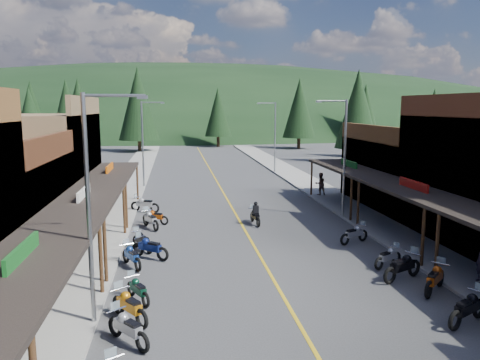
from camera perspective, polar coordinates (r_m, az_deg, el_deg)
name	(u,v)px	position (r m, az deg, el deg)	size (l,w,h in m)	color
ground	(262,260)	(23.54, 2.72, -9.74)	(220.00, 220.00, 0.00)	#38383A
centerline	(222,190)	(42.78, -2.25, -1.18)	(0.15, 90.00, 0.01)	gold
sidewalk_west	(124,191)	(42.80, -13.92, -1.35)	(3.40, 94.00, 0.15)	gray
sidewalk_east	(314,187)	(44.47, 8.98, -0.81)	(3.40, 94.00, 0.15)	gray
shop_west_3	(33,166)	(34.80, -23.95, 1.55)	(10.90, 10.20, 8.20)	brown
shop_east_3	(412,173)	(38.07, 20.21, 0.85)	(10.90, 10.20, 6.20)	#4C2D16
streetlight_0	(93,200)	(16.43, -17.53, -2.29)	(2.16, 0.18, 8.00)	gray
streetlight_1	(144,140)	(44.10, -11.61, 4.78)	(2.16, 0.18, 8.00)	gray
streetlight_2	(343,153)	(32.06, 12.40, 3.24)	(2.16, 0.18, 8.00)	gray
streetlight_3	(274,134)	(53.17, 4.14, 5.63)	(2.16, 0.18, 8.00)	gray
ridge_hill	(187,129)	(157.14, -6.49, 6.17)	(310.00, 140.00, 60.00)	black
pine_1	(67,108)	(94.01, -20.38, 8.24)	(5.88, 5.88, 12.50)	black
pine_2	(138,104)	(80.11, -12.31, 9.09)	(6.72, 6.72, 14.00)	black
pine_3	(218,112)	(88.29, -2.70, 8.28)	(5.04, 5.04, 11.00)	black
pine_4	(299,108)	(84.85, 7.25, 8.70)	(5.88, 5.88, 12.50)	black
pine_5	(359,104)	(101.37, 14.32, 8.96)	(6.72, 6.72, 14.00)	black
pine_6	(433,112)	(99.49, 22.52, 7.69)	(5.04, 5.04, 11.00)	black
pine_7	(31,108)	(101.78, -24.10, 8.04)	(5.88, 5.88, 12.50)	black
pine_8	(30,119)	(64.43, -24.22, 6.80)	(4.48, 4.48, 10.00)	black
pine_9	(365,114)	(72.61, 14.99, 7.76)	(4.93, 4.93, 10.80)	black
pine_10	(79,112)	(73.22, -19.05, 7.90)	(5.38, 5.38, 11.60)	black
pine_11	(358,109)	(64.60, 14.15, 8.39)	(5.82, 5.82, 12.40)	black
bike_west_4	(128,327)	(16.00, -13.51, -17.01)	(0.71, 2.13, 1.22)	#949599
bike_west_5	(129,305)	(17.50, -13.33, -14.58)	(0.74, 2.21, 1.26)	orange
bike_west_6	(138,289)	(19.08, -12.33, -12.81)	(0.63, 1.88, 1.07)	#0B3825
bike_west_7	(132,255)	(22.95, -13.08, -8.91)	(0.69, 2.07, 1.18)	navy
bike_west_8	(150,247)	(23.95, -10.93, -7.98)	(0.74, 2.22, 1.27)	navy
bike_west_9	(142,240)	(25.37, -11.82, -7.19)	(0.67, 2.00, 1.14)	black
bike_west_10	(151,219)	(29.70, -10.85, -4.68)	(0.73, 2.18, 1.25)	#A4A5A9
bike_west_11	(155,216)	(30.77, -10.29, -4.35)	(0.62, 1.87, 1.07)	#BA4B0D
bike_west_12	(145,204)	(34.29, -11.53, -2.84)	(0.75, 2.24, 1.28)	#ADADB3
bike_east_4	(468,307)	(18.63, 26.03, -13.74)	(0.75, 2.26, 1.29)	black
bike_east_5	(435,277)	(21.05, 22.68, -10.90)	(0.75, 2.25, 1.28)	#AC430C
bike_east_6	(403,265)	(21.95, 19.20, -9.81)	(0.78, 2.35, 1.34)	black
bike_east_7	(388,256)	(23.48, 17.60, -8.84)	(0.63, 1.88, 1.07)	#AEAEB3
bike_east_8	(354,233)	(26.87, 13.75, -6.31)	(0.68, 2.04, 1.17)	#939297
rider_on_bike	(255,215)	(30.22, 1.87, -4.29)	(0.87, 2.09, 1.55)	black
pedestrian_east_b	(320,184)	(39.96, 9.75, -0.45)	(0.92, 0.53, 1.89)	brown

